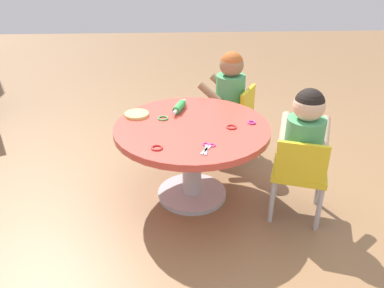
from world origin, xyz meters
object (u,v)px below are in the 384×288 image
seated_child_right (230,87)px  rolling_pin (179,107)px  child_chair_left (299,172)px  seated_child_left (305,133)px  craft_table (192,142)px  child_chair_right (233,117)px  craft_scissors (208,147)px

seated_child_right → rolling_pin: (-0.34, 0.37, -0.01)m
child_chair_left → seated_child_right: bearing=20.3°
seated_child_left → rolling_pin: 0.81m
craft_table → child_chair_left: bearing=-111.7°
craft_table → seated_child_right: bearing=-27.9°
rolling_pin → craft_table: bearing=-163.0°
child_chair_left → child_chair_right: 0.83m
seated_child_left → child_chair_right: size_ratio=0.95×
seated_child_left → seated_child_right: bearing=22.0°
craft_table → seated_child_right: (0.57, -0.30, 0.15)m
seated_child_left → child_chair_left: bearing=161.4°
seated_child_right → rolling_pin: bearing=132.5°
child_chair_right → rolling_pin: size_ratio=2.38×
seated_child_left → rolling_pin: (0.43, 0.68, -0.01)m
seated_child_right → child_chair_right: bearing=-118.3°
child_chair_left → child_chair_right: bearing=18.4°
craft_table → child_chair_right: (0.55, -0.34, -0.08)m
child_chair_left → seated_child_left: 0.23m
rolling_pin → seated_child_right: bearing=-47.5°
seated_child_left → rolling_pin: size_ratio=2.27×
craft_table → seated_child_right: size_ratio=1.82×
seated_child_left → craft_scissors: seated_child_left is taller
rolling_pin → craft_scissors: size_ratio=1.58×
child_chair_right → rolling_pin: 0.56m
child_chair_right → craft_scissors: (-0.83, 0.27, 0.20)m
child_chair_left → craft_table: bearing=68.3°
child_chair_left → child_chair_right: (0.79, 0.26, 0.00)m
seated_child_right → craft_scissors: seated_child_right is taller
child_chair_right → craft_scissors: child_chair_right is taller
seated_child_left → craft_scissors: 0.55m
child_chair_left → child_chair_right: size_ratio=1.00×
seated_child_right → craft_scissors: 0.88m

